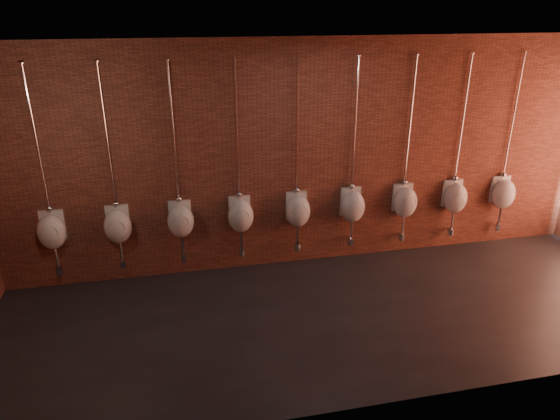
# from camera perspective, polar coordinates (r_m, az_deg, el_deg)

# --- Properties ---
(ground) EXTENTS (8.50, 8.50, 0.00)m
(ground) POSITION_cam_1_polar(r_m,az_deg,el_deg) (6.37, 7.02, -11.82)
(ground) COLOR black
(ground) RESTS_ON ground
(room_shell) EXTENTS (8.54, 3.04, 3.22)m
(room_shell) POSITION_cam_1_polar(r_m,az_deg,el_deg) (5.50, 8.01, 5.75)
(room_shell) COLOR black
(room_shell) RESTS_ON ground
(urinal_0) EXTENTS (0.36, 0.31, 2.71)m
(urinal_0) POSITION_cam_1_polar(r_m,az_deg,el_deg) (7.07, -24.64, -2.13)
(urinal_0) COLOR silver
(urinal_0) RESTS_ON ground
(urinal_1) EXTENTS (0.36, 0.31, 2.71)m
(urinal_1) POSITION_cam_1_polar(r_m,az_deg,el_deg) (6.92, -18.06, -1.63)
(urinal_1) COLOR silver
(urinal_1) RESTS_ON ground
(urinal_2) EXTENTS (0.36, 0.31, 2.71)m
(urinal_2) POSITION_cam_1_polar(r_m,az_deg,el_deg) (6.87, -11.29, -1.09)
(urinal_2) COLOR silver
(urinal_2) RESTS_ON ground
(urinal_3) EXTENTS (0.36, 0.31, 2.71)m
(urinal_3) POSITION_cam_1_polar(r_m,az_deg,el_deg) (6.92, -4.53, -0.53)
(urinal_3) COLOR silver
(urinal_3) RESTS_ON ground
(urinal_4) EXTENTS (0.36, 0.31, 2.71)m
(urinal_4) POSITION_cam_1_polar(r_m,az_deg,el_deg) (7.06, 2.06, 0.02)
(urinal_4) COLOR silver
(urinal_4) RESTS_ON ground
(urinal_5) EXTENTS (0.36, 0.31, 2.71)m
(urinal_5) POSITION_cam_1_polar(r_m,az_deg,el_deg) (7.29, 8.30, 0.53)
(urinal_5) COLOR silver
(urinal_5) RESTS_ON ground
(urinal_6) EXTENTS (0.36, 0.31, 2.71)m
(urinal_6) POSITION_cam_1_polar(r_m,az_deg,el_deg) (7.60, 14.10, 1.01)
(urinal_6) COLOR silver
(urinal_6) RESTS_ON ground
(urinal_7) EXTENTS (0.36, 0.31, 2.71)m
(urinal_7) POSITION_cam_1_polar(r_m,az_deg,el_deg) (7.99, 19.40, 1.44)
(urinal_7) COLOR silver
(urinal_7) RESTS_ON ground
(urinal_8) EXTENTS (0.36, 0.31, 2.71)m
(urinal_8) POSITION_cam_1_polar(r_m,az_deg,el_deg) (8.43, 24.17, 1.81)
(urinal_8) COLOR silver
(urinal_8) RESTS_ON ground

